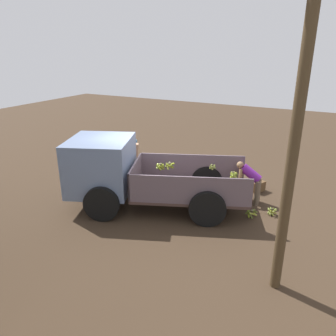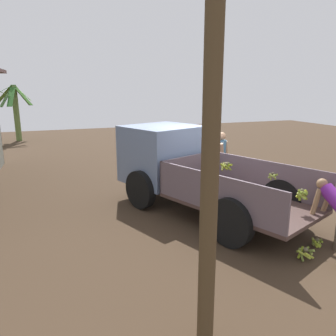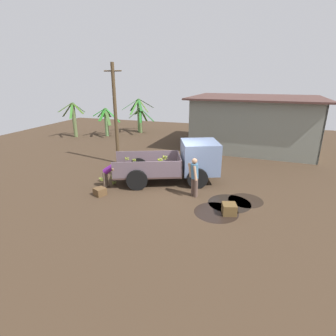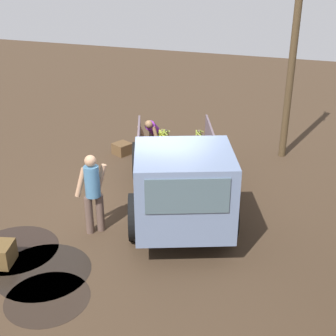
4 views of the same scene
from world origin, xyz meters
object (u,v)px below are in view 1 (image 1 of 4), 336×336
person_foreground_visitor (133,155)px  wooden_crate_1 (116,159)px  utility_pole (294,143)px  person_worker_loading (251,179)px  banana_bunch_on_ground_0 (251,212)px  banana_bunch_on_ground_1 (272,211)px  cargo_truck (119,171)px  banana_bunch_on_ground_2 (246,203)px  wooden_crate_0 (256,186)px

person_foreground_visitor → wooden_crate_1: person_foreground_visitor is taller
utility_pole → person_worker_loading: utility_pole is taller
person_foreground_visitor → banana_bunch_on_ground_0: bearing=-53.1°
banana_bunch_on_ground_1 → banana_bunch_on_ground_0: bearing=38.7°
banana_bunch_on_ground_0 → banana_bunch_on_ground_1: 0.61m
wooden_crate_1 → utility_pole: bearing=147.8°
person_worker_loading → wooden_crate_1: size_ratio=2.42×
utility_pole → banana_bunch_on_ground_0: 3.89m
cargo_truck → banana_bunch_on_ground_0: size_ratio=16.09×
utility_pole → banana_bunch_on_ground_2: utility_pole is taller
person_foreground_visitor → wooden_crate_1: (1.61, -1.17, -0.75)m
utility_pole → wooden_crate_1: utility_pole is taller
cargo_truck → banana_bunch_on_ground_1: (-4.10, -1.38, -0.95)m
cargo_truck → wooden_crate_0: bearing=-160.7°
banana_bunch_on_ground_1 → wooden_crate_1: 6.52m
wooden_crate_0 → person_foreground_visitor: bearing=16.5°
cargo_truck → banana_bunch_on_ground_2: 3.80m
cargo_truck → wooden_crate_0: cargo_truck is taller
banana_bunch_on_ground_0 → banana_bunch_on_ground_2: (0.31, -0.57, -0.04)m
banana_bunch_on_ground_1 → wooden_crate_1: bearing=-13.1°
person_foreground_visitor → person_worker_loading: (-3.96, -0.23, -0.21)m
banana_bunch_on_ground_2 → person_foreground_visitor: bearing=-1.7°
person_worker_loading → banana_bunch_on_ground_2: person_worker_loading is taller
utility_pole → person_foreground_visitor: 6.53m
person_foreground_visitor → person_worker_loading: bearing=-40.7°
cargo_truck → wooden_crate_0: (-3.31, -2.85, -0.91)m
utility_pole → wooden_crate_0: (1.41, -4.38, -2.73)m
banana_bunch_on_ground_2 → wooden_crate_0: (0.01, -1.28, 0.06)m
cargo_truck → utility_pole: utility_pole is taller
utility_pole → person_foreground_visitor: utility_pole is taller
cargo_truck → utility_pole: bearing=140.5°
wooden_crate_1 → banana_bunch_on_ground_0: bearing=162.5°
person_worker_loading → banana_bunch_on_ground_2: 0.73m
wooden_crate_0 → wooden_crate_1: (5.55, -0.00, 0.04)m
banana_bunch_on_ground_0 → wooden_crate_1: bearing=-17.5°
utility_pole → person_worker_loading: size_ratio=4.59×
utility_pole → banana_bunch_on_ground_1: (0.61, -2.91, -2.78)m
wooden_crate_0 → banana_bunch_on_ground_2: bearing=90.5°
banana_bunch_on_ground_2 → wooden_crate_0: size_ratio=0.54×
banana_bunch_on_ground_0 → wooden_crate_0: size_ratio=0.74×
cargo_truck → person_worker_loading: cargo_truck is taller
utility_pole → banana_bunch_on_ground_2: (1.39, -3.10, -2.80)m
cargo_truck → person_worker_loading: size_ratio=4.31×
cargo_truck → person_worker_loading: (-3.33, -1.91, -0.33)m
utility_pole → banana_bunch_on_ground_1: size_ratio=20.46×
utility_pole → cargo_truck: bearing=-18.0°
banana_bunch_on_ground_1 → banana_bunch_on_ground_2: banana_bunch_on_ground_1 is taller
person_worker_loading → banana_bunch_on_ground_2: size_ratio=5.18×
person_foreground_visitor → wooden_crate_0: person_foreground_visitor is taller
person_foreground_visitor → banana_bunch_on_ground_1: 4.82m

